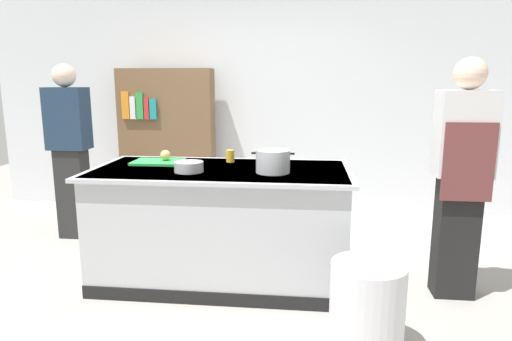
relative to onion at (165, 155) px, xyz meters
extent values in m
plane|color=#9E9991|center=(0.50, -0.19, -0.96)|extent=(10.00, 10.00, 0.00)
cube|color=silver|center=(0.50, 1.91, 0.54)|extent=(6.40, 0.12, 3.00)
cube|color=#B7BABF|center=(0.50, -0.19, -0.51)|extent=(1.90, 0.90, 0.90)
cube|color=#B7BABF|center=(0.50, -0.19, -0.08)|extent=(1.98, 0.98, 0.03)
cube|color=black|center=(0.50, -0.65, -0.91)|extent=(1.90, 0.01, 0.10)
cube|color=green|center=(-0.06, -0.03, -0.05)|extent=(0.40, 0.28, 0.02)
sphere|color=tan|center=(0.00, 0.00, 0.00)|extent=(0.09, 0.09, 0.09)
cylinder|color=#B7BABF|center=(0.90, -0.30, 0.02)|extent=(0.25, 0.25, 0.17)
cube|color=black|center=(0.76, -0.30, 0.08)|extent=(0.04, 0.02, 0.01)
cube|color=black|center=(1.04, -0.30, 0.08)|extent=(0.04, 0.02, 0.01)
cylinder|color=#B7BABF|center=(0.28, -0.34, -0.02)|extent=(0.21, 0.21, 0.08)
cylinder|color=yellow|center=(0.52, 0.09, -0.01)|extent=(0.07, 0.07, 0.10)
cylinder|color=silver|center=(1.51, -1.09, -0.69)|extent=(0.43, 0.43, 0.55)
cube|color=black|center=(2.24, -0.28, -0.51)|extent=(0.28, 0.20, 0.90)
cube|color=silver|center=(2.24, -0.28, 0.24)|extent=(0.38, 0.24, 0.60)
sphere|color=beige|center=(2.24, -0.28, 0.65)|extent=(0.22, 0.22, 0.22)
cube|color=brown|center=(2.24, -0.40, 0.06)|extent=(0.34, 0.02, 0.54)
cube|color=#282828|center=(-1.17, 0.63, -0.51)|extent=(0.28, 0.20, 0.90)
cube|color=#1F3249|center=(-1.17, 0.63, 0.24)|extent=(0.38, 0.24, 0.60)
sphere|color=beige|center=(-1.17, 0.63, 0.65)|extent=(0.22, 0.22, 0.22)
cube|color=brown|center=(-0.48, 1.61, -0.11)|extent=(1.10, 0.28, 1.70)
cube|color=orange|center=(-0.91, 1.45, 0.32)|extent=(0.09, 0.03, 0.31)
cube|color=white|center=(-0.83, 1.45, 0.30)|extent=(0.06, 0.03, 0.26)
cube|color=green|center=(-0.74, 1.45, 0.32)|extent=(0.08, 0.03, 0.30)
cube|color=red|center=(-0.67, 1.45, 0.29)|extent=(0.06, 0.03, 0.25)
cube|color=teal|center=(-0.59, 1.45, 0.28)|extent=(0.08, 0.03, 0.23)
camera|label=1|loc=(1.13, -3.51, 0.60)|focal=31.42mm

